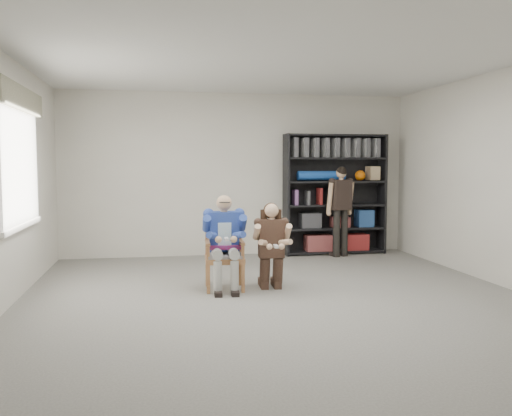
{
  "coord_description": "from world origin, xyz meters",
  "views": [
    {
      "loc": [
        -1.37,
        -5.82,
        1.58
      ],
      "look_at": [
        -0.2,
        0.6,
        1.05
      ],
      "focal_mm": 38.0,
      "sensor_mm": 36.0,
      "label": 1
    }
  ],
  "objects": [
    {
      "name": "kneeling_woman",
      "position": [
        0.03,
        0.76,
        0.55
      ],
      "size": [
        0.5,
        0.77,
        1.1
      ],
      "primitive_type": null,
      "rotation": [
        0.0,
        0.0,
        -0.06
      ],
      "color": "#37211C",
      "rests_on": "floor"
    },
    {
      "name": "seated_man",
      "position": [
        -0.55,
        0.88,
        0.6
      ],
      "size": [
        0.56,
        0.75,
        1.2
      ],
      "primitive_type": null,
      "rotation": [
        0.0,
        0.0,
        -0.06
      ],
      "color": "navy",
      "rests_on": "floor"
    },
    {
      "name": "standing_man",
      "position": [
        1.7,
        2.95,
        0.77
      ],
      "size": [
        0.53,
        0.39,
        1.55
      ],
      "primitive_type": null,
      "rotation": [
        0.0,
        0.0,
        0.28
      ],
      "color": "black",
      "rests_on": "floor"
    },
    {
      "name": "window_left",
      "position": [
        -2.95,
        1.0,
        1.63
      ],
      "size": [
        0.16,
        2.0,
        1.75
      ],
      "primitive_type": null,
      "color": "silver",
      "rests_on": "room_shell"
    },
    {
      "name": "armchair",
      "position": [
        -0.55,
        0.88,
        0.46
      ],
      "size": [
        0.56,
        0.55,
        0.93
      ],
      "primitive_type": null,
      "rotation": [
        0.0,
        0.0,
        -0.06
      ],
      "color": "brown",
      "rests_on": "floor"
    },
    {
      "name": "floor",
      "position": [
        0.0,
        0.0,
        0.0
      ],
      "size": [
        6.0,
        7.0,
        0.01
      ],
      "primitive_type": "cube",
      "color": "#65635E",
      "rests_on": "ground"
    },
    {
      "name": "room_shell",
      "position": [
        0.0,
        0.0,
        1.4
      ],
      "size": [
        6.0,
        7.0,
        2.8
      ],
      "primitive_type": null,
      "color": "beige",
      "rests_on": "ground"
    },
    {
      "name": "bookshelf",
      "position": [
        1.7,
        3.28,
        1.05
      ],
      "size": [
        1.8,
        0.38,
        2.1
      ],
      "primitive_type": null,
      "color": "black",
      "rests_on": "floor"
    }
  ]
}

